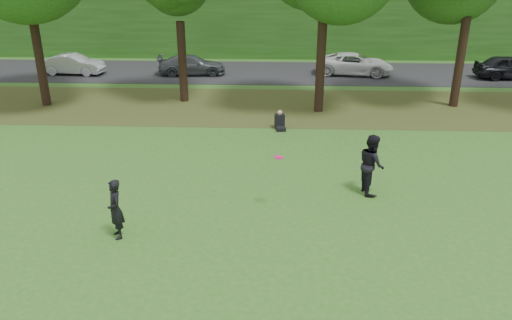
{
  "coord_description": "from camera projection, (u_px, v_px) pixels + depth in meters",
  "views": [
    {
      "loc": [
        1.94,
        -11.72,
        7.2
      ],
      "look_at": [
        1.31,
        2.6,
        1.3
      ],
      "focal_mm": 35.0,
      "sensor_mm": 36.0,
      "label": 1
    }
  ],
  "objects": [
    {
      "name": "player_left",
      "position": [
        115.0,
        209.0,
        13.45
      ],
      "size": [
        0.66,
        0.74,
        1.7
      ],
      "primitive_type": "imported",
      "rotation": [
        0.0,
        0.0,
        -1.06
      ],
      "color": "black",
      "rests_on": "ground"
    },
    {
      "name": "far_hedge",
      "position": [
        253.0,
        22.0,
        37.63
      ],
      "size": [
        70.0,
        3.0,
        5.0
      ],
      "primitive_type": "cube",
      "color": "#204B15",
      "rests_on": "ground"
    },
    {
      "name": "frisbee",
      "position": [
        279.0,
        157.0,
        14.67
      ],
      "size": [
        0.38,
        0.38,
        0.08
      ],
      "color": "#DE1268",
      "rests_on": "ground"
    },
    {
      "name": "player_right",
      "position": [
        372.0,
        164.0,
        15.98
      ],
      "size": [
        0.88,
        1.06,
        1.98
      ],
      "primitive_type": "imported",
      "rotation": [
        0.0,
        0.0,
        1.72
      ],
      "color": "black",
      "rests_on": "ground"
    },
    {
      "name": "leaf_litter",
      "position": [
        239.0,
        106.0,
        25.65
      ],
      "size": [
        60.0,
        7.0,
        0.01
      ],
      "primitive_type": "cube",
      "color": "#52471D",
      "rests_on": "ground"
    },
    {
      "name": "parked_cars",
      "position": [
        236.0,
        64.0,
        32.09
      ],
      "size": [
        40.35,
        3.13,
        1.45
      ],
      "color": "black",
      "rests_on": "street"
    },
    {
      "name": "ground",
      "position": [
        204.0,
        239.0,
        13.64
      ],
      "size": [
        120.0,
        120.0,
        0.0
      ],
      "primitive_type": "plane",
      "color": "#2B5D1D",
      "rests_on": "ground"
    },
    {
      "name": "seated_person",
      "position": [
        280.0,
        122.0,
        22.22
      ],
      "size": [
        0.52,
        0.79,
        0.83
      ],
      "rotation": [
        0.0,
        0.0,
        0.16
      ],
      "color": "black",
      "rests_on": "ground"
    },
    {
      "name": "street",
      "position": [
        248.0,
        72.0,
        33.04
      ],
      "size": [
        70.0,
        7.0,
        0.02
      ],
      "primitive_type": "cube",
      "color": "black",
      "rests_on": "ground"
    }
  ]
}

